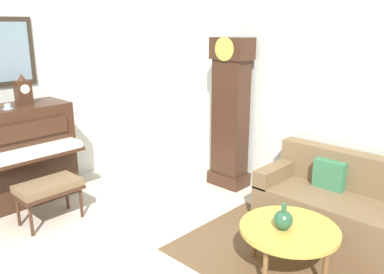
{
  "coord_description": "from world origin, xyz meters",
  "views": [
    {
      "loc": [
        2.56,
        -2.02,
        2.19
      ],
      "look_at": [
        -0.22,
        0.9,
        1.03
      ],
      "focal_mm": 37.08,
      "sensor_mm": 36.0,
      "label": 1
    }
  ],
  "objects": [
    {
      "name": "wall_back",
      "position": [
        0.01,
        2.4,
        1.4
      ],
      "size": [
        5.3,
        0.13,
        2.8
      ],
      "color": "silver",
      "rests_on": "ground_plane"
    },
    {
      "name": "green_jug",
      "position": [
        0.98,
        0.79,
        0.54
      ],
      "size": [
        0.17,
        0.17,
        0.24
      ],
      "color": "#234C33",
      "rests_on": "coffee_table"
    },
    {
      "name": "teacup",
      "position": [
        -2.13,
        -0.22,
        1.25
      ],
      "size": [
        0.12,
        0.12,
        0.06
      ],
      "color": "#ADC6D6",
      "rests_on": "piano"
    },
    {
      "name": "area_rug",
      "position": [
        0.93,
        1.04,
        0.0
      ],
      "size": [
        2.1,
        1.5,
        0.01
      ],
      "primitive_type": "cube",
      "color": "brown",
      "rests_on": "ground_plane"
    },
    {
      "name": "mantel_clock",
      "position": [
        -2.23,
        0.02,
        1.4
      ],
      "size": [
        0.13,
        0.18,
        0.38
      ],
      "color": "#3D2316",
      "rests_on": "piano"
    },
    {
      "name": "grandfather_clock",
      "position": [
        -0.66,
        2.11,
        0.96
      ],
      "size": [
        0.52,
        0.34,
        2.03
      ],
      "color": "#3D2316",
      "rests_on": "ground_plane"
    },
    {
      "name": "ground_plane",
      "position": [
        0.0,
        0.0,
        -0.05
      ],
      "size": [
        6.4,
        6.0,
        0.1
      ],
      "primitive_type": "cube",
      "color": "beige"
    },
    {
      "name": "wall_left",
      "position": [
        -2.6,
        -0.0,
        1.41
      ],
      "size": [
        0.13,
        4.9,
        2.8
      ],
      "color": "silver",
      "rests_on": "ground_plane"
    },
    {
      "name": "piano",
      "position": [
        -2.23,
        -0.2,
        0.62
      ],
      "size": [
        0.87,
        1.44,
        1.23
      ],
      "color": "#3D2316",
      "rests_on": "ground_plane"
    },
    {
      "name": "coffee_table",
      "position": [
        1.02,
        0.85,
        0.42
      ],
      "size": [
        0.88,
        0.88,
        0.45
      ],
      "color": "gold",
      "rests_on": "ground_plane"
    },
    {
      "name": "piano_bench",
      "position": [
        -1.45,
        -0.16,
        0.41
      ],
      "size": [
        0.42,
        0.7,
        0.48
      ],
      "color": "#3D2316",
      "rests_on": "ground_plane"
    },
    {
      "name": "couch",
      "position": [
        1.13,
        1.91,
        0.31
      ],
      "size": [
        1.9,
        0.8,
        0.84
      ],
      "color": "brown",
      "rests_on": "ground_plane"
    }
  ]
}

